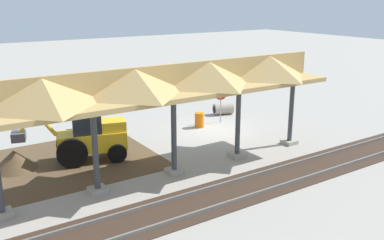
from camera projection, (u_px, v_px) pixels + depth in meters
The scene contains 9 objects.
ground_plane at pixel (216, 130), 25.26m from camera, with size 120.00×120.00×0.00m, color #9E998E.
dirt_work_zone at pixel (55, 164), 20.12m from camera, with size 9.40×7.00×0.01m, color brown.
platform_canopy at pixel (173, 81), 17.98m from camera, with size 15.59×3.20×4.90m.
rail_tracks at pixel (308, 169), 19.52m from camera, with size 60.00×2.58×0.15m.
stop_sign at pixel (221, 98), 26.49m from camera, with size 0.73×0.27×2.19m.
backhoe at pixel (88, 135), 20.28m from camera, with size 5.21×2.54×2.82m.
dirt_mound at pixel (15, 169), 19.57m from camera, with size 3.98×3.98×1.80m, color brown.
concrete_pipe at pixel (223, 109), 28.63m from camera, with size 1.43×1.08×0.76m.
traffic_barrel at pixel (199, 120), 25.77m from camera, with size 0.56×0.56×0.90m, color orange.
Camera 1 is at (14.42, 19.37, 7.56)m, focal length 40.00 mm.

